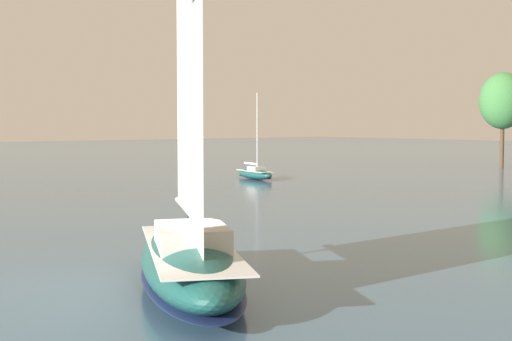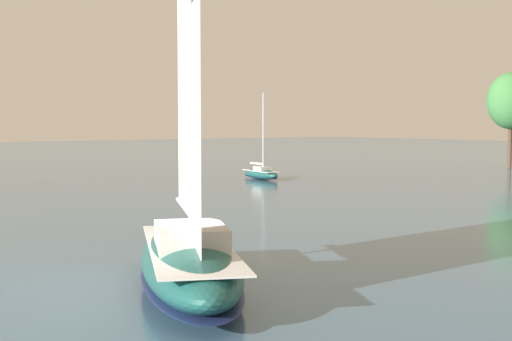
% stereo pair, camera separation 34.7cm
% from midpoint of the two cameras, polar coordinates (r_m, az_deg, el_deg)
% --- Properties ---
extents(ground_plane, '(400.00, 400.00, 0.00)m').
position_cam_midpoint_polar(ground_plane, '(25.56, -4.96, -9.64)').
color(ground_plane, '#42667F').
extents(tree_shore_right, '(6.12, 6.12, 12.60)m').
position_cam_midpoint_polar(tree_shore_right, '(99.95, 19.81, 5.26)').
color(tree_shore_right, '#4C3828').
rests_on(tree_shore_right, ground).
extents(sailboat_main, '(12.22, 8.51, 16.50)m').
position_cam_midpoint_polar(sailboat_main, '(25.28, -4.97, -6.85)').
color(sailboat_main, '#194C47').
rests_on(sailboat_main, ground).
extents(sailboat_moored_far_slip, '(6.80, 3.02, 9.06)m').
position_cam_midpoint_polar(sailboat_moored_far_slip, '(74.89, 0.53, -0.25)').
color(sailboat_moored_far_slip, '#194C47').
rests_on(sailboat_moored_far_slip, ground).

